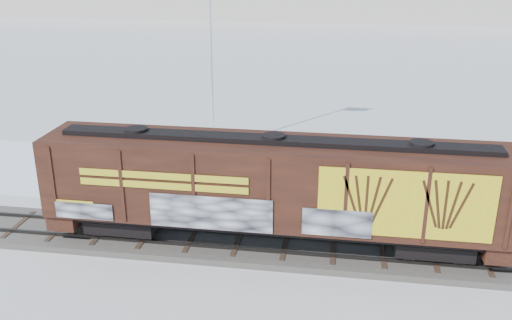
% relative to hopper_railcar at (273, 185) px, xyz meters
% --- Properties ---
extents(ground, '(500.00, 500.00, 0.00)m').
position_rel_hopper_railcar_xyz_m(ground, '(-3.48, 0.01, -2.97)').
color(ground, white).
rests_on(ground, ground).
extents(rail_track, '(50.00, 3.40, 0.43)m').
position_rel_hopper_railcar_xyz_m(rail_track, '(-3.48, 0.01, -2.82)').
color(rail_track, '#59544C').
rests_on(rail_track, ground).
extents(parking_strip, '(40.00, 8.00, 0.03)m').
position_rel_hopper_railcar_xyz_m(parking_strip, '(-3.48, 7.51, -2.95)').
color(parking_strip, white).
rests_on(parking_strip, ground).
extents(hopper_railcar, '(18.67, 3.06, 4.55)m').
position_rel_hopper_railcar_xyz_m(hopper_railcar, '(0.00, 0.00, 0.00)').
color(hopper_railcar, black).
rests_on(hopper_railcar, rail_track).
extents(flagpole, '(2.30, 0.90, 12.62)m').
position_rel_hopper_railcar_xyz_m(flagpole, '(-5.20, 12.12, 1.78)').
color(flagpole, silver).
rests_on(flagpole, ground).
extents(car_silver, '(5.23, 2.97, 1.68)m').
position_rel_hopper_railcar_xyz_m(car_silver, '(-7.67, 6.80, -2.10)').
color(car_silver, '#A1A4A8').
rests_on(car_silver, parking_strip).
extents(car_white, '(4.83, 1.73, 1.59)m').
position_rel_hopper_railcar_xyz_m(car_white, '(-1.53, 5.64, -2.14)').
color(car_white, white).
rests_on(car_white, parking_strip).
extents(car_dark, '(5.56, 4.04, 1.50)m').
position_rel_hopper_railcar_xyz_m(car_dark, '(7.86, 7.60, -2.19)').
color(car_dark, black).
rests_on(car_dark, parking_strip).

